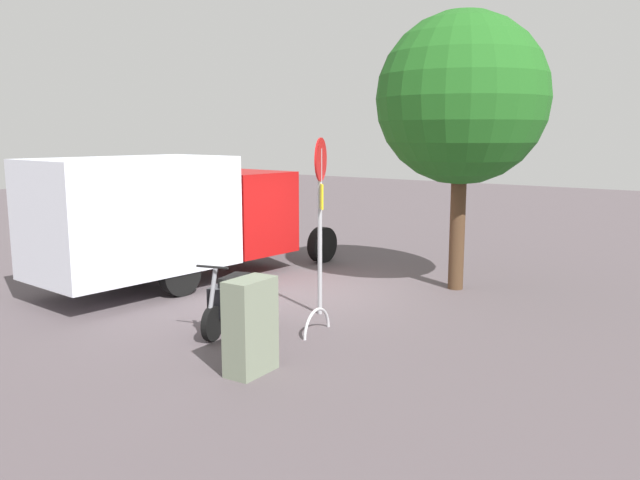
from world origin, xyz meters
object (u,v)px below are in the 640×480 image
at_px(bike_rack_hoop, 317,333).
at_px(stop_sign, 320,198).
at_px(utility_cabinet, 251,326).
at_px(street_tree, 462,99).
at_px(motorcycle, 232,299).
at_px(box_truck_near, 172,213).

bearing_deg(bike_rack_hoop, stop_sign, -145.85).
relative_size(utility_cabinet, bike_rack_hoop, 1.55).
height_order(street_tree, utility_cabinet, street_tree).
distance_m(motorcycle, utility_cabinet, 2.07).
xyz_separation_m(stop_sign, utility_cabinet, (2.89, 0.99, -1.45)).
height_order(stop_sign, bike_rack_hoop, stop_sign).
bearing_deg(street_tree, box_truck_near, -57.46).
xyz_separation_m(street_tree, bike_rack_hoop, (4.20, -0.48, -3.91)).
xyz_separation_m(stop_sign, bike_rack_hoop, (0.95, 0.64, -2.11)).
relative_size(box_truck_near, street_tree, 1.31).
relative_size(stop_sign, street_tree, 0.56).
distance_m(box_truck_near, stop_sign, 4.02).
distance_m(stop_sign, utility_cabinet, 3.38).
bearing_deg(bike_rack_hoop, utility_cabinet, 10.12).
relative_size(motorcycle, stop_sign, 0.56).
relative_size(motorcycle, street_tree, 0.31).
bearing_deg(street_tree, bike_rack_hoop, -6.49).
height_order(motorcycle, stop_sign, stop_sign).
bearing_deg(motorcycle, stop_sign, 141.40).
xyz_separation_m(stop_sign, street_tree, (-3.25, 1.12, 1.80)).
bearing_deg(box_truck_near, utility_cabinet, -117.16).
relative_size(street_tree, bike_rack_hoop, 6.66).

